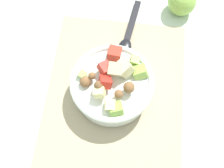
# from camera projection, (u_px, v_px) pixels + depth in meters

# --- Properties ---
(ground_plane) EXTENTS (2.40, 2.40, 0.00)m
(ground_plane) POSITION_uv_depth(u_px,v_px,m) (114.00, 99.00, 0.79)
(ground_plane) COLOR silver
(placemat) EXTENTS (0.49, 0.36, 0.01)m
(placemat) POSITION_uv_depth(u_px,v_px,m) (114.00, 99.00, 0.79)
(placemat) COLOR tan
(placemat) RESTS_ON ground_plane
(salad_bowl) EXTENTS (0.21, 0.21, 0.11)m
(salad_bowl) POSITION_uv_depth(u_px,v_px,m) (112.00, 85.00, 0.76)
(salad_bowl) COLOR white
(salad_bowl) RESTS_ON placemat
(serving_spoon) EXTENTS (0.20, 0.06, 0.01)m
(serving_spoon) POSITION_uv_depth(u_px,v_px,m) (128.00, 37.00, 0.86)
(serving_spoon) COLOR black
(serving_spoon) RESTS_ON placemat
(whole_apple) EXTENTS (0.08, 0.08, 0.09)m
(whole_apple) POSITION_uv_depth(u_px,v_px,m) (182.00, 2.00, 0.87)
(whole_apple) COLOR #8CB74C
(whole_apple) RESTS_ON ground_plane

